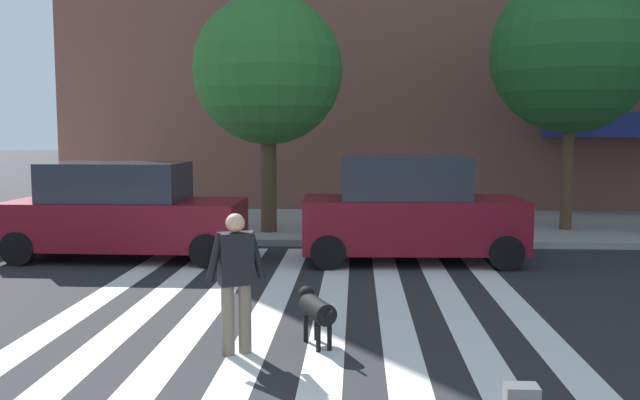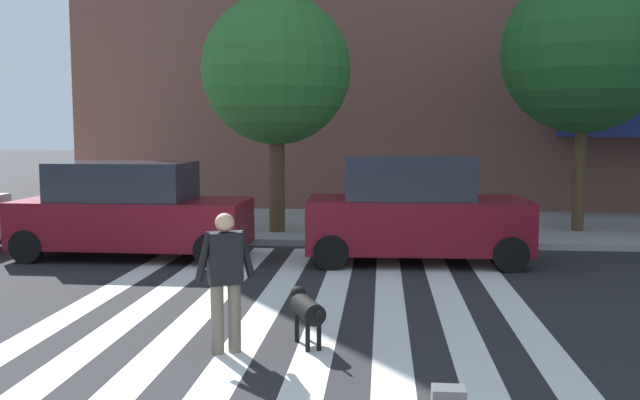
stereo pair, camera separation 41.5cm
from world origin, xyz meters
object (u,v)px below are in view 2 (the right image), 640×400
at_px(pedestrian_dog_walker, 225,274).
at_px(dog_on_leash, 306,309).
at_px(street_tree_middle, 584,51).
at_px(parked_car_third_in_line, 414,212).
at_px(street_tree_nearest, 276,71).
at_px(parked_car_behind_first, 131,211).

height_order(pedestrian_dog_walker, dog_on_leash, pedestrian_dog_walker).
bearing_deg(street_tree_middle, parked_car_third_in_line, -138.52).
xyz_separation_m(street_tree_nearest, street_tree_middle, (7.29, 0.78, 0.47)).
distance_m(street_tree_nearest, dog_on_leash, 9.12).
relative_size(parked_car_third_in_line, street_tree_nearest, 0.76).
xyz_separation_m(parked_car_third_in_line, street_tree_middle, (4.13, 3.65, 3.46)).
height_order(parked_car_third_in_line, dog_on_leash, parked_car_third_in_line).
height_order(parked_car_third_in_line, street_tree_middle, street_tree_middle).
height_order(street_tree_middle, pedestrian_dog_walker, street_tree_middle).
bearing_deg(street_tree_middle, parked_car_behind_first, -159.68).
relative_size(parked_car_behind_first, street_tree_nearest, 0.83).
bearing_deg(street_tree_nearest, parked_car_behind_first, -131.82).
distance_m(street_tree_middle, pedestrian_dog_walker, 11.99).
bearing_deg(street_tree_nearest, dog_on_leash, -78.81).
bearing_deg(parked_car_third_in_line, street_tree_nearest, 137.72).
distance_m(parked_car_third_in_line, dog_on_leash, 5.61).
height_order(parked_car_behind_first, street_tree_nearest, street_tree_nearest).
relative_size(parked_car_behind_first, street_tree_middle, 0.74).
distance_m(parked_car_behind_first, street_tree_nearest, 4.91).
height_order(parked_car_behind_first, pedestrian_dog_walker, parked_car_behind_first).
bearing_deg(dog_on_leash, pedestrian_dog_walker, -156.79).
bearing_deg(parked_car_third_in_line, pedestrian_dog_walker, -112.83).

